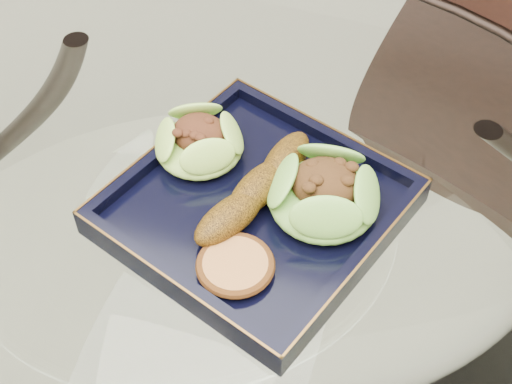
% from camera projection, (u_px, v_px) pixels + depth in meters
% --- Properties ---
extents(dining_table, '(1.13, 1.13, 0.77)m').
position_uv_depth(dining_table, '(197.00, 323.00, 0.87)').
color(dining_table, white).
rests_on(dining_table, ground).
extents(dining_chair, '(0.46, 0.46, 0.90)m').
position_uv_depth(dining_chair, '(447.00, 140.00, 1.22)').
color(dining_chair, black).
rests_on(dining_chair, ground).
extents(navy_plate, '(0.34, 0.34, 0.02)m').
position_uv_depth(navy_plate, '(256.00, 210.00, 0.77)').
color(navy_plate, black).
rests_on(navy_plate, dining_table).
extents(lettuce_wrap_left, '(0.11, 0.11, 0.04)m').
position_uv_depth(lettuce_wrap_left, '(199.00, 144.00, 0.79)').
color(lettuce_wrap_left, '#71A931').
rests_on(lettuce_wrap_left, navy_plate).
extents(lettuce_wrap_right, '(0.14, 0.14, 0.04)m').
position_uv_depth(lettuce_wrap_right, '(324.00, 196.00, 0.74)').
color(lettuce_wrap_right, '#53972C').
rests_on(lettuce_wrap_right, navy_plate).
extents(roasted_plantain, '(0.09, 0.18, 0.03)m').
position_uv_depth(roasted_plantain, '(258.00, 188.00, 0.75)').
color(roasted_plantain, '#67410A').
rests_on(roasted_plantain, navy_plate).
extents(crumb_patty, '(0.09, 0.09, 0.01)m').
position_uv_depth(crumb_patty, '(235.00, 266.00, 0.70)').
color(crumb_patty, '#C88442').
rests_on(crumb_patty, navy_plate).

